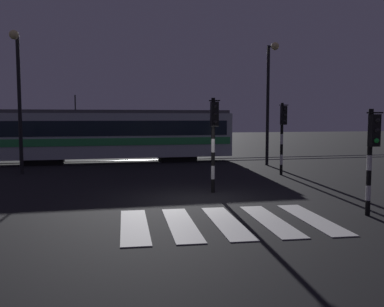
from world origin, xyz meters
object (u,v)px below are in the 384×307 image
street_lamp_trackside_left (18,85)px  street_lamp_trackside_right (270,89)px  tram (113,134)px  traffic_light_corner_near_right (372,146)px  traffic_light_corner_far_right (283,128)px  traffic_light_median_centre (214,130)px

street_lamp_trackside_left → street_lamp_trackside_right: bearing=3.7°
tram → traffic_light_corner_near_right: bearing=-68.3°
traffic_light_corner_near_right → street_lamp_trackside_left: size_ratio=0.45×
traffic_light_corner_near_right → street_lamp_trackside_right: street_lamp_trackside_right is taller
traffic_light_corner_far_right → traffic_light_median_centre: traffic_light_median_centre is taller
traffic_light_corner_far_right → traffic_light_corner_near_right: traffic_light_corner_far_right is taller
tram → street_lamp_trackside_right: bearing=-23.9°
tram → street_lamp_trackside_left: bearing=-134.7°
traffic_light_corner_near_right → traffic_light_median_centre: bearing=125.8°
traffic_light_corner_near_right → traffic_light_median_centre: 5.68m
traffic_light_corner_near_right → tram: (-6.49, 16.32, -0.27)m
traffic_light_corner_near_right → street_lamp_trackside_right: 12.88m
street_lamp_trackside_right → traffic_light_corner_near_right: bearing=-100.3°
traffic_light_corner_far_right → street_lamp_trackside_left: size_ratio=0.51×
traffic_light_median_centre → street_lamp_trackside_right: size_ratio=0.51×
traffic_light_corner_far_right → street_lamp_trackside_right: street_lamp_trackside_right is taller
traffic_light_corner_far_right → tram: size_ratio=0.23×
traffic_light_corner_near_right → street_lamp_trackside_left: (-11.16, 11.59, 2.36)m
traffic_light_median_centre → street_lamp_trackside_right: bearing=54.6°
traffic_light_corner_far_right → street_lamp_trackside_right: size_ratio=0.50×
traffic_light_corner_far_right → traffic_light_corner_near_right: size_ratio=1.15×
street_lamp_trackside_right → traffic_light_corner_far_right: bearing=-104.2°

